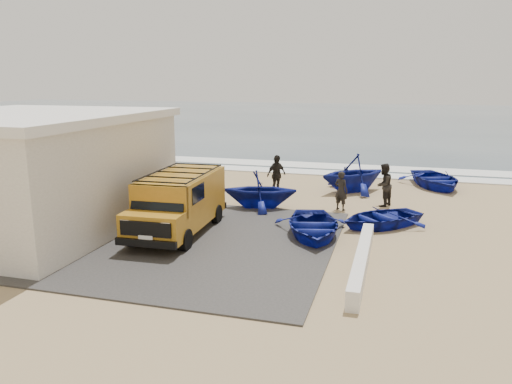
# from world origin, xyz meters

# --- Properties ---
(ground) EXTENTS (160.00, 160.00, 0.00)m
(ground) POSITION_xyz_m (0.00, 0.00, 0.00)
(ground) COLOR tan
(slab) EXTENTS (12.00, 10.00, 0.05)m
(slab) POSITION_xyz_m (-2.00, -2.00, 0.03)
(slab) COLOR #3B3936
(slab) RESTS_ON ground
(ocean) EXTENTS (180.00, 88.00, 0.01)m
(ocean) POSITION_xyz_m (0.00, 56.00, 0.00)
(ocean) COLOR #385166
(ocean) RESTS_ON ground
(surf_line) EXTENTS (180.00, 1.60, 0.06)m
(surf_line) POSITION_xyz_m (0.00, 12.00, 0.03)
(surf_line) COLOR white
(surf_line) RESTS_ON ground
(surf_wash) EXTENTS (180.00, 2.20, 0.04)m
(surf_wash) POSITION_xyz_m (0.00, 14.50, 0.02)
(surf_wash) COLOR white
(surf_wash) RESTS_ON ground
(building) EXTENTS (8.40, 9.40, 4.30)m
(building) POSITION_xyz_m (-7.50, -2.00, 2.16)
(building) COLOR silver
(building) RESTS_ON ground
(parapet) EXTENTS (0.35, 6.00, 0.55)m
(parapet) POSITION_xyz_m (5.00, -3.00, 0.28)
(parapet) COLOR silver
(parapet) RESTS_ON ground
(van) EXTENTS (2.28, 5.29, 2.23)m
(van) POSITION_xyz_m (-1.68, -1.21, 1.20)
(van) COLOR #B57B1B
(van) RESTS_ON ground
(boat_near_left) EXTENTS (3.54, 4.35, 0.79)m
(boat_near_left) POSITION_xyz_m (3.06, -0.27, 0.39)
(boat_near_left) COLOR navy
(boat_near_left) RESTS_ON ground
(boat_near_right) EXTENTS (4.16, 4.10, 0.71)m
(boat_near_right) POSITION_xyz_m (5.34, 1.63, 0.35)
(boat_near_right) COLOR navy
(boat_near_right) RESTS_ON ground
(boat_mid_left) EXTENTS (3.63, 3.30, 1.65)m
(boat_mid_left) POSITION_xyz_m (0.19, 3.05, 0.83)
(boat_mid_left) COLOR navy
(boat_mid_left) RESTS_ON ground
(boat_far_left) EXTENTS (4.75, 4.72, 1.90)m
(boat_far_left) POSITION_xyz_m (3.74, 7.52, 0.95)
(boat_far_left) COLOR navy
(boat_far_left) RESTS_ON ground
(boat_far_right) EXTENTS (4.20, 4.94, 0.87)m
(boat_far_right) POSITION_xyz_m (7.77, 9.71, 0.43)
(boat_far_right) COLOR navy
(boat_far_right) RESTS_ON ground
(fisherman_front) EXTENTS (0.73, 0.63, 1.69)m
(fisherman_front) POSITION_xyz_m (3.60, 3.70, 0.85)
(fisherman_front) COLOR black
(fisherman_front) RESTS_ON ground
(fisherman_middle) EXTENTS (1.05, 1.14, 1.90)m
(fisherman_middle) POSITION_xyz_m (5.31, 4.92, 0.95)
(fisherman_middle) COLOR black
(fisherman_middle) RESTS_ON ground
(fisherman_back) EXTENTS (1.04, 1.20, 1.93)m
(fisherman_back) POSITION_xyz_m (0.22, 5.87, 0.97)
(fisherman_back) COLOR black
(fisherman_back) RESTS_ON ground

